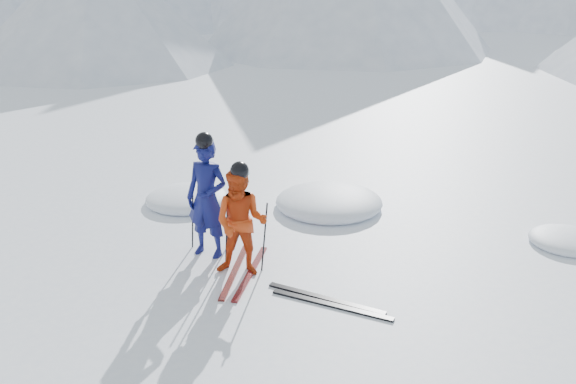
# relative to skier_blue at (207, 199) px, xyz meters

# --- Properties ---
(ground) EXTENTS (160.00, 160.00, 0.00)m
(ground) POSITION_rel_skier_blue_xyz_m (3.06, -0.44, -0.92)
(ground) COLOR white
(ground) RESTS_ON ground
(skier_blue) EXTENTS (0.75, 0.57, 1.85)m
(skier_blue) POSITION_rel_skier_blue_xyz_m (0.00, 0.00, 0.00)
(skier_blue) COLOR #0E1254
(skier_blue) RESTS_ON ground
(skier_red) EXTENTS (0.80, 0.63, 1.60)m
(skier_red) POSITION_rel_skier_blue_xyz_m (0.67, -0.50, -0.12)
(skier_red) COLOR #C3390F
(skier_red) RESTS_ON ground
(pole_blue_left) EXTENTS (0.12, 0.09, 1.23)m
(pole_blue_left) POSITION_rel_skier_blue_xyz_m (-0.30, 0.15, -0.31)
(pole_blue_left) COLOR black
(pole_blue_left) RESTS_ON ground
(pole_blue_right) EXTENTS (0.12, 0.07, 1.23)m
(pole_blue_right) POSITION_rel_skier_blue_xyz_m (0.25, 0.25, -0.31)
(pole_blue_right) COLOR black
(pole_blue_right) RESTS_ON ground
(pole_red_left) EXTENTS (0.11, 0.09, 1.06)m
(pole_red_left) POSITION_rel_skier_blue_xyz_m (0.37, -0.25, -0.39)
(pole_red_left) COLOR black
(pole_red_left) RESTS_ON ground
(pole_red_right) EXTENTS (0.11, 0.08, 1.06)m
(pole_red_right) POSITION_rel_skier_blue_xyz_m (0.97, -0.35, -0.39)
(pole_red_right) COLOR black
(pole_red_right) RESTS_ON ground
(ski_worn_left) EXTENTS (0.21, 1.70, 0.03)m
(ski_worn_left) POSITION_rel_skier_blue_xyz_m (0.55, -0.50, -0.91)
(ski_worn_left) COLOR black
(ski_worn_left) RESTS_ON ground
(ski_worn_right) EXTENTS (0.09, 1.70, 0.03)m
(ski_worn_right) POSITION_rel_skier_blue_xyz_m (0.79, -0.50, -0.91)
(ski_worn_right) COLOR black
(ski_worn_right) RESTS_ON ground
(ski_loose_a) EXTENTS (1.66, 0.56, 0.03)m
(ski_loose_a) POSITION_rel_skier_blue_xyz_m (1.97, -1.01, -0.91)
(ski_loose_a) COLOR black
(ski_loose_a) RESTS_ON ground
(ski_loose_b) EXTENTS (1.67, 0.50, 0.03)m
(ski_loose_b) POSITION_rel_skier_blue_xyz_m (2.07, -1.16, -0.91)
(ski_loose_b) COLOR black
(ski_loose_b) RESTS_ON ground
(snow_lumps) EXTENTS (8.94, 5.20, 0.44)m
(snow_lumps) POSITION_rel_skier_blue_xyz_m (1.88, 1.77, -0.92)
(snow_lumps) COLOR white
(snow_lumps) RESTS_ON ground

